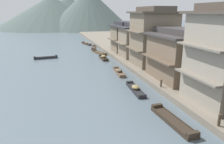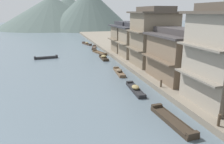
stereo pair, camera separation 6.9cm
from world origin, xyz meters
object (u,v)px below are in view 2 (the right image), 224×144
(boat_midriver_drifting, at_px, (104,58))
(house_waterfront_tall, at_px, (179,55))
(house_waterfront_far, at_px, (137,40))
(boat_moored_second, at_px, (119,72))
(boat_midriver_upstream, at_px, (172,121))
(house_waterfront_narrow, at_px, (154,37))
(boat_crossing_west, at_px, (94,48))
(boat_moored_far, at_px, (87,44))
(house_waterfront_end, at_px, (125,37))
(boat_upstream_distant, at_px, (46,58))
(mooring_post_dock_near, at_px, (219,120))
(boat_moored_third, at_px, (100,53))
(mooring_post_dock_mid, at_px, (161,83))
(boat_moored_nearest, at_px, (135,89))

(boat_midriver_drifting, xyz_separation_m, house_waterfront_tall, (5.61, -16.23, 3.32))
(house_waterfront_far, bearing_deg, house_waterfront_tall, -90.91)
(boat_moored_second, distance_m, boat_midriver_upstream, 14.85)
(house_waterfront_far, bearing_deg, house_waterfront_narrow, -90.33)
(boat_crossing_west, bearing_deg, boat_moored_far, 96.08)
(house_waterfront_far, relative_size, house_waterfront_end, 1.14)
(boat_upstream_distant, relative_size, boat_crossing_west, 0.83)
(house_waterfront_far, height_order, mooring_post_dock_near, house_waterfront_far)
(boat_moored_far, relative_size, boat_midriver_upstream, 0.99)
(boat_moored_far, distance_m, boat_midriver_upstream, 44.52)
(boat_moored_third, relative_size, mooring_post_dock_mid, 6.86)
(boat_upstream_distant, bearing_deg, mooring_post_dock_near, -67.44)
(boat_moored_third, height_order, house_waterfront_far, house_waterfront_far)
(boat_upstream_distant, xyz_separation_m, mooring_post_dock_near, (12.67, -30.50, 0.86))
(boat_moored_third, xyz_separation_m, house_waterfront_far, (5.41, -7.91, 3.46))
(house_waterfront_tall, bearing_deg, house_waterfront_far, 89.09)
(boat_upstream_distant, relative_size, house_waterfront_end, 0.72)
(boat_moored_far, relative_size, house_waterfront_end, 0.86)
(house_waterfront_narrow, bearing_deg, boat_moored_second, -165.57)
(house_waterfront_far, height_order, house_waterfront_end, same)
(boat_midriver_drifting, xyz_separation_m, house_waterfront_narrow, (5.80, -8.74, 4.63))
(boat_moored_second, bearing_deg, boat_moored_far, 90.24)
(house_waterfront_narrow, relative_size, mooring_post_dock_near, 9.61)
(house_waterfront_tall, xyz_separation_m, house_waterfront_narrow, (0.19, 7.49, 1.31))
(boat_upstream_distant, height_order, house_waterfront_tall, house_waterfront_tall)
(boat_crossing_west, xyz_separation_m, house_waterfront_narrow, (5.29, -21.38, 4.75))
(boat_midriver_drifting, relative_size, mooring_post_dock_near, 4.90)
(boat_moored_nearest, distance_m, house_waterfront_tall, 7.07)
(boat_upstream_distant, height_order, boat_crossing_west, boat_upstream_distant)
(boat_midriver_drifting, distance_m, house_waterfront_far, 7.06)
(house_waterfront_narrow, bearing_deg, boat_moored_nearest, -125.24)
(boat_moored_far, distance_m, boat_midriver_drifting, 19.42)
(boat_upstream_distant, height_order, house_waterfront_far, house_waterfront_far)
(boat_moored_second, relative_size, boat_moored_far, 0.91)
(boat_moored_nearest, bearing_deg, boat_crossing_west, 88.19)
(boat_midriver_drifting, distance_m, mooring_post_dock_near, 27.45)
(house_waterfront_end, bearing_deg, boat_moored_third, 154.42)
(house_waterfront_far, relative_size, mooring_post_dock_mid, 8.76)
(boat_crossing_west, relative_size, house_waterfront_tall, 0.66)
(mooring_post_dock_near, bearing_deg, mooring_post_dock_mid, 90.00)
(house_waterfront_end, bearing_deg, house_waterfront_far, -84.08)
(boat_moored_third, relative_size, house_waterfront_narrow, 0.63)
(house_waterfront_narrow, bearing_deg, house_waterfront_tall, -91.42)
(boat_upstream_distant, relative_size, house_waterfront_narrow, 0.50)
(boat_moored_third, bearing_deg, boat_midriver_drifting, -94.22)
(house_waterfront_narrow, bearing_deg, mooring_post_dock_near, -101.16)
(boat_moored_nearest, distance_m, boat_crossing_west, 30.24)
(boat_moored_second, bearing_deg, house_waterfront_end, 68.65)
(boat_moored_far, height_order, house_waterfront_tall, house_waterfront_tall)
(mooring_post_dock_mid, bearing_deg, boat_crossing_west, 92.97)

